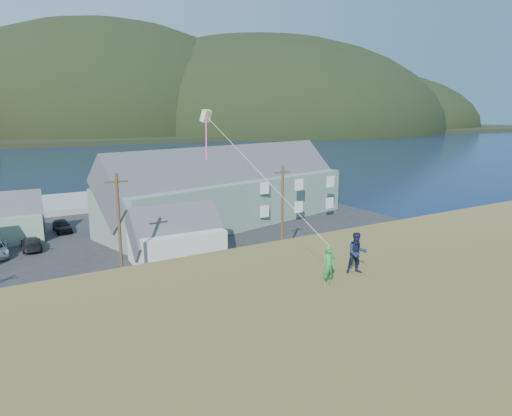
{
  "coord_description": "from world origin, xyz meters",
  "views": [
    {
      "loc": [
        -9.83,
        -30.92,
        13.5
      ],
      "look_at": [
        1.92,
        -11.59,
        8.8
      ],
      "focal_mm": 32.0,
      "sensor_mm": 36.0,
      "label": 1
    }
  ],
  "objects": [
    {
      "name": "wharf",
      "position": [
        -6.0,
        40.0,
        0.45
      ],
      "size": [
        26.0,
        14.0,
        0.9
      ],
      "primitive_type": "cube",
      "color": "gray",
      "rests_on": "ground"
    },
    {
      "name": "kite_flyer_green",
      "position": [
        0.91,
        -18.49,
        7.95
      ],
      "size": [
        0.56,
        0.38,
        1.49
      ],
      "primitive_type": "imported",
      "rotation": [
        0.0,
        0.0,
        0.05
      ],
      "color": "#248737",
      "rests_on": "hillside"
    },
    {
      "name": "waterfront_lot",
      "position": [
        0.0,
        17.0,
        0.06
      ],
      "size": [
        72.0,
        36.0,
        0.12
      ],
      "primitive_type": "cube",
      "color": "#28282B",
      "rests_on": "ground"
    },
    {
      "name": "kite_rig",
      "position": [
        -0.72,
        -11.67,
        13.18
      ],
      "size": [
        1.41,
        3.85,
        8.67
      ],
      "color": "beige",
      "rests_on": "ground"
    },
    {
      "name": "parked_cars",
      "position": [
        -6.86,
        20.7,
        0.81
      ],
      "size": [
        24.8,
        11.26,
        1.48
      ],
      "color": "black",
      "rests_on": "waterfront_lot"
    },
    {
      "name": "far_hills",
      "position": [
        35.59,
        279.38,
        2.0
      ],
      "size": [
        760.0,
        265.0,
        143.0
      ],
      "color": "black",
      "rests_on": "ground"
    },
    {
      "name": "lodge",
      "position": [
        16.45,
        18.34,
        4.46
      ],
      "size": [
        34.17,
        16.46,
        11.59
      ],
      "rotation": [
        0.0,
        0.0,
        0.23
      ],
      "color": "gray",
      "rests_on": "waterfront_lot"
    },
    {
      "name": "ground",
      "position": [
        0.0,
        0.0,
        0.0
      ],
      "size": [
        900.0,
        900.0,
        0.0
      ],
      "primitive_type": "plane",
      "color": "#0A1638",
      "rests_on": "ground"
    },
    {
      "name": "utility_poles",
      "position": [
        -1.67,
        1.5,
        4.56
      ],
      "size": [
        29.69,
        0.24,
        9.24
      ],
      "color": "#47331E",
      "rests_on": "waterfront_lot"
    },
    {
      "name": "shed_white",
      "position": [
        4.82,
        7.09,
        2.5
      ],
      "size": [
        8.31,
        5.7,
        6.51
      ],
      "rotation": [
        0.0,
        0.0,
        -0.03
      ],
      "color": "silver",
      "rests_on": "waterfront_lot"
    },
    {
      "name": "grass_strip",
      "position": [
        0.0,
        -2.0,
        0.05
      ],
      "size": [
        110.0,
        8.0,
        0.1
      ],
      "primitive_type": "cube",
      "color": "#4C3D19",
      "rests_on": "ground"
    },
    {
      "name": "kite_flyer_navy",
      "position": [
        2.71,
        -18.09,
        8.03
      ],
      "size": [
        1.0,
        0.92,
        1.67
      ],
      "primitive_type": "imported",
      "rotation": [
        0.0,
        0.0,
        -0.45
      ],
      "color": "#161D3D",
      "rests_on": "hillside"
    }
  ]
}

